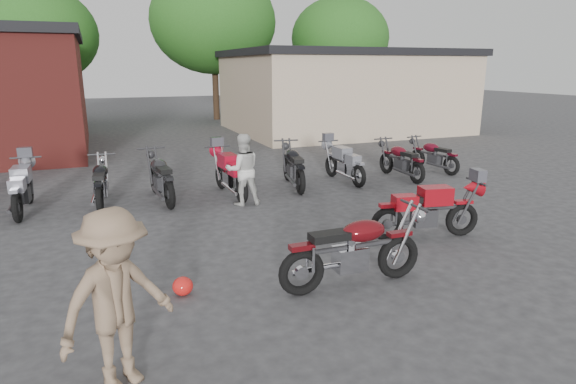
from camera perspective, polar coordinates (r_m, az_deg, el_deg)
name	(u,v)px	position (r m, az deg, el deg)	size (l,w,h in m)	color
ground	(304,279)	(7.23, 1.92, -10.29)	(90.00, 90.00, 0.00)	#323234
stucco_building	(341,94)	(23.80, 6.35, 11.51)	(10.00, 8.00, 3.50)	tan
tree_1	(38,52)	(28.10, -27.48, 14.46)	(5.92, 5.92, 7.40)	#1B4E14
tree_2	(214,41)	(28.80, -8.77, 17.25)	(7.04, 7.04, 8.80)	#1B4E14
tree_3	(339,53)	(31.60, 6.12, 16.01)	(6.08, 6.08, 7.60)	#1B4E14
vintage_motorcycle	(355,245)	(6.85, 7.96, -6.27)	(2.13, 0.70, 1.23)	#550A0F
sportbike	(428,208)	(9.03, 16.28, -1.80)	(1.99, 0.66, 1.16)	#A80E18
helmet	(183,286)	(6.87, -12.37, -10.84)	(0.28, 0.28, 0.26)	red
person_light	(243,170)	(10.81, -5.38, 2.65)	(0.78, 0.61, 1.61)	silver
person_tan	(117,301)	(4.92, -19.66, -12.05)	(1.17, 0.67, 1.82)	#886D54
row_bike_1	(22,186)	(11.69, -29.02, 0.65)	(2.02, 0.67, 1.17)	gray
row_bike_2	(101,180)	(11.60, -21.30, 1.32)	(1.96, 0.65, 1.13)	black
row_bike_3	(161,175)	(11.51, -14.87, 2.01)	(2.13, 0.70, 1.23)	black
row_bike_4	(230,171)	(11.66, -6.92, 2.46)	(2.07, 0.68, 1.20)	red
row_bike_5	(293,164)	(12.41, 0.64, 3.36)	(2.10, 0.69, 1.22)	black
row_bike_6	(344,161)	(13.08, 6.64, 3.64)	(1.93, 0.64, 1.12)	gray
row_bike_7	(401,158)	(13.76, 13.21, 3.90)	(1.94, 0.64, 1.12)	#540A15
row_bike_8	(433,154)	(14.94, 16.85, 4.36)	(1.82, 0.60, 1.06)	#550A19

